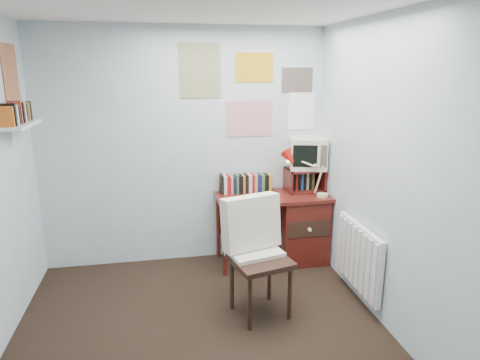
# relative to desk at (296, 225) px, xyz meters

# --- Properties ---
(ground) EXTENTS (3.50, 3.50, 0.00)m
(ground) POSITION_rel_desk_xyz_m (-1.17, -1.48, -0.41)
(ground) COLOR black
(ground) RESTS_ON ground
(back_wall) EXTENTS (3.00, 0.02, 2.50)m
(back_wall) POSITION_rel_desk_xyz_m (-1.17, 0.27, 0.84)
(back_wall) COLOR silver
(back_wall) RESTS_ON ground
(right_wall) EXTENTS (0.02, 3.50, 2.50)m
(right_wall) POSITION_rel_desk_xyz_m (0.33, -1.48, 0.84)
(right_wall) COLOR silver
(right_wall) RESTS_ON ground
(desk) EXTENTS (1.20, 0.55, 0.76)m
(desk) POSITION_rel_desk_xyz_m (0.00, 0.00, 0.00)
(desk) COLOR #561913
(desk) RESTS_ON ground
(desk_chair) EXTENTS (0.61, 0.59, 0.99)m
(desk_chair) POSITION_rel_desk_xyz_m (-0.64, -1.00, 0.09)
(desk_chair) COLOR black
(desk_chair) RESTS_ON ground
(desk_lamp) EXTENTS (0.36, 0.33, 0.43)m
(desk_lamp) POSITION_rel_desk_xyz_m (0.23, -0.15, 0.57)
(desk_lamp) COLOR red
(desk_lamp) RESTS_ON desk
(tv_riser) EXTENTS (0.40, 0.30, 0.25)m
(tv_riser) POSITION_rel_desk_xyz_m (0.12, 0.11, 0.48)
(tv_riser) COLOR #561913
(tv_riser) RESTS_ON desk
(crt_tv) EXTENTS (0.47, 0.45, 0.37)m
(crt_tv) POSITION_rel_desk_xyz_m (0.16, 0.13, 0.79)
(crt_tv) COLOR beige
(crt_tv) RESTS_ON tv_riser
(book_row) EXTENTS (0.60, 0.14, 0.22)m
(book_row) POSITION_rel_desk_xyz_m (-0.51, 0.18, 0.46)
(book_row) COLOR #561913
(book_row) RESTS_ON desk
(radiator) EXTENTS (0.09, 0.80, 0.60)m
(radiator) POSITION_rel_desk_xyz_m (0.29, -0.93, 0.01)
(radiator) COLOR white
(radiator) RESTS_ON right_wall
(wall_shelf) EXTENTS (0.20, 0.62, 0.24)m
(wall_shelf) POSITION_rel_desk_xyz_m (-2.57, -0.38, 1.21)
(wall_shelf) COLOR white
(wall_shelf) RESTS_ON left_wall
(posters_back) EXTENTS (1.20, 0.01, 0.90)m
(posters_back) POSITION_rel_desk_xyz_m (-0.47, 0.26, 1.44)
(posters_back) COLOR white
(posters_back) RESTS_ON back_wall
(posters_left) EXTENTS (0.01, 0.70, 0.60)m
(posters_left) POSITION_rel_desk_xyz_m (-2.67, -0.38, 1.59)
(posters_left) COLOR white
(posters_left) RESTS_ON left_wall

